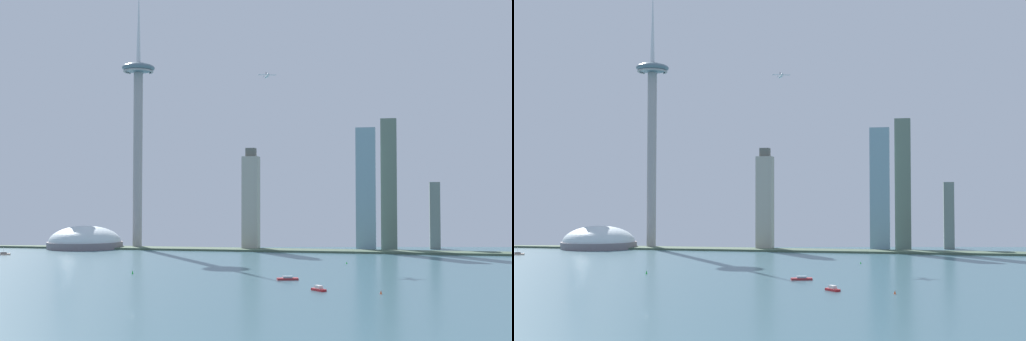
% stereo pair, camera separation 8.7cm
% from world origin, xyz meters
% --- Properties ---
extents(ground_plane, '(6000.00, 6000.00, 0.00)m').
position_xyz_m(ground_plane, '(0.00, 0.00, 0.00)').
color(ground_plane, '#3A5E6B').
extents(waterfront_pier, '(903.38, 40.43, 2.61)m').
position_xyz_m(waterfront_pier, '(0.00, 511.78, 1.30)').
color(waterfront_pier, '#465B46').
rests_on(waterfront_pier, ground).
extents(observation_tower, '(46.20, 46.20, 370.38)m').
position_xyz_m(observation_tower, '(-207.99, 525.79, 191.69)').
color(observation_tower, '#A19A99').
rests_on(observation_tower, ground).
extents(stadium_dome, '(103.48, 103.48, 44.28)m').
position_xyz_m(stadium_dome, '(-276.63, 504.82, 8.42)').
color(stadium_dome, slate).
rests_on(stadium_dome, ground).
extents(skyscraper_1, '(24.54, 19.34, 143.22)m').
position_xyz_m(skyscraper_1, '(-355.51, 598.93, 71.61)').
color(skyscraper_1, '#97A3C0').
rests_on(skyscraper_1, ground).
extents(skyscraper_2, '(21.48, 20.68, 137.73)m').
position_xyz_m(skyscraper_2, '(-45.42, 527.79, 65.29)').
color(skyscraper_2, '#A9A697').
rests_on(skyscraper_2, ground).
extents(skyscraper_3, '(21.38, 18.91, 178.42)m').
position_xyz_m(skyscraper_3, '(137.28, 575.34, 89.21)').
color(skyscraper_3, slate).
rests_on(skyscraper_3, ground).
extents(skyscraper_4, '(26.15, 12.10, 164.28)m').
position_xyz_m(skyscraper_4, '(107.59, 547.98, 82.14)').
color(skyscraper_4, '#7A9DAA').
rests_on(skyscraper_4, ground).
extents(skyscraper_5, '(13.98, 22.96, 91.95)m').
position_xyz_m(skyscraper_5, '(198.77, 602.35, 45.97)').
color(skyscraper_5, gray).
rests_on(skyscraper_5, ground).
extents(boat_1, '(16.34, 9.24, 9.86)m').
position_xyz_m(boat_1, '(-322.87, 378.27, 1.33)').
color(boat_1, beige).
rests_on(boat_1, ground).
extents(boat_2, '(19.01, 11.21, 3.29)m').
position_xyz_m(boat_2, '(62.21, 189.89, 1.22)').
color(boat_2, '#A72B30').
rests_on(boat_2, ground).
extents(boat_3, '(12.66, 12.91, 4.07)m').
position_xyz_m(boat_3, '(96.76, 125.22, 1.46)').
color(boat_3, red).
rests_on(boat_3, ground).
extents(channel_buoy_0, '(1.69, 1.69, 2.49)m').
position_xyz_m(channel_buoy_0, '(142.83, 117.68, 1.24)').
color(channel_buoy_0, '#E54C19').
rests_on(channel_buoy_0, ground).
extents(channel_buoy_1, '(1.77, 1.77, 2.90)m').
position_xyz_m(channel_buoy_1, '(-84.83, 207.90, 1.45)').
color(channel_buoy_1, green).
rests_on(channel_buoy_1, ground).
extents(channel_buoy_2, '(1.76, 1.76, 1.98)m').
position_xyz_m(channel_buoy_2, '(98.37, 351.34, 0.99)').
color(channel_buoy_2, green).
rests_on(channel_buoy_2, ground).
extents(airplane, '(22.09, 22.73, 7.64)m').
position_xyz_m(airplane, '(-5.62, 441.19, 220.52)').
color(airplane, silver).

